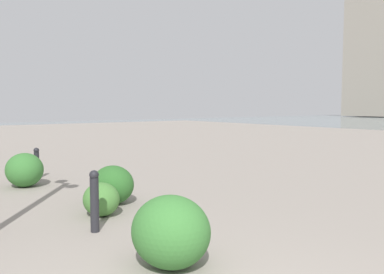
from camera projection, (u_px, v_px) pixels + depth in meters
The scene contains 6 objects.
bollard_near at pixel (95, 200), 5.43m from camera, with size 0.13×0.13×0.86m.
bollard_mid at pixel (37, 162), 9.42m from camera, with size 0.13×0.13×0.74m.
shrub_low at pixel (113, 185), 7.00m from camera, with size 0.81×0.73×0.69m.
shrub_round at pixel (101, 199), 6.23m from camera, with size 0.62×0.56×0.53m.
shrub_wide at pixel (171, 231), 4.25m from camera, with size 0.92×0.83×0.78m.
shrub_tall at pixel (25, 170), 8.47m from camera, with size 0.86×0.77×0.73m.
Camera 1 is at (-1.86, 1.57, 1.74)m, focal length 36.93 mm.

